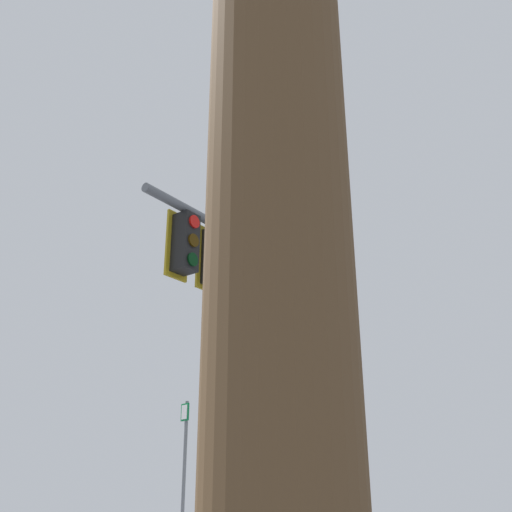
{
  "coord_description": "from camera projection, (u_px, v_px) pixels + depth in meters",
  "views": [
    {
      "loc": [
        8.48,
        4.96,
        1.37
      ],
      "look_at": [
        1.07,
        -0.91,
        5.2
      ],
      "focal_mm": 41.77,
      "sensor_mm": 36.0,
      "label": 1
    }
  ],
  "objects": [
    {
      "name": "signal_mast_assembly",
      "position": [
        267.0,
        291.0,
        10.25
      ],
      "size": [
        4.36,
        0.97,
        6.45
      ],
      "color": "slate",
      "rests_on": "ground"
    },
    {
      "name": "route_sign_primary",
      "position": [
        261.0,
        474.0,
        7.31
      ],
      "size": [
        0.18,
        0.29,
        2.76
      ],
      "color": "slate",
      "rests_on": "ground"
    },
    {
      "name": "route_sign_secondary",
      "position": [
        184.0,
        472.0,
        11.43
      ],
      "size": [
        0.12,
        0.25,
        3.15
      ],
      "color": "slate",
      "rests_on": "ground"
    },
    {
      "name": "overhead_wire_span",
      "position": [
        300.0,
        168.0,
        13.34
      ],
      "size": [
        17.66,
        11.63,
        1.8
      ],
      "color": "black"
    }
  ]
}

